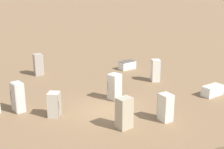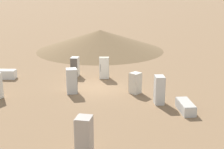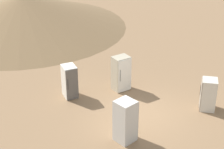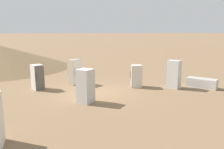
# 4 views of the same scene
# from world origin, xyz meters

# --- Properties ---
(ground_plane) EXTENTS (1000.00, 1000.00, 0.00)m
(ground_plane) POSITION_xyz_m (0.00, 0.00, 0.00)
(ground_plane) COLOR #846647
(dirt_mound) EXTENTS (14.79, 14.79, 2.38)m
(dirt_mound) POSITION_xyz_m (-5.63, 12.90, 1.19)
(dirt_mound) COLOR brown
(dirt_mound) RESTS_ON ground_plane
(discarded_fridge_0) EXTENTS (0.87, 0.87, 1.49)m
(discarded_fridge_0) POSITION_xyz_m (3.08, 0.03, 0.74)
(discarded_fridge_0) COLOR beige
(discarded_fridge_0) RESTS_ON ground_plane
(discarded_fridge_1) EXTENTS (0.97, 0.91, 1.76)m
(discarded_fridge_1) POSITION_xyz_m (-0.43, 2.50, 0.88)
(discarded_fridge_1) COLOR #B2A88E
(discarded_fridge_1) RESTS_ON ground_plane
(discarded_fridge_2) EXTENTS (0.78, 0.91, 1.60)m
(discarded_fridge_2) POSITION_xyz_m (-2.97, 2.20, 0.80)
(discarded_fridge_2) COLOR silver
(discarded_fridge_2) RESTS_ON ground_plane
(discarded_fridge_3) EXTENTS (1.55, 2.04, 0.61)m
(discarded_fridge_3) POSITION_xyz_m (6.95, -1.95, 0.31)
(discarded_fridge_3) COLOR silver
(discarded_fridge_3) RESTS_ON ground_plane
(discarded_fridge_6) EXTENTS (0.88, 0.95, 1.84)m
(discarded_fridge_6) POSITION_xyz_m (5.14, -1.29, 0.92)
(discarded_fridge_6) COLOR silver
(discarded_fridge_6) RESTS_ON ground_plane
(discarded_fridge_7) EXTENTS (1.73, 1.25, 0.72)m
(discarded_fridge_7) POSITION_xyz_m (-7.80, -0.64, 0.36)
(discarded_fridge_7) COLOR white
(discarded_fridge_7) RESTS_ON ground_plane
(discarded_fridge_8) EXTENTS (0.83, 0.85, 1.79)m
(discarded_fridge_8) POSITION_xyz_m (3.64, -8.70, 0.89)
(discarded_fridge_8) COLOR #A89E93
(discarded_fridge_8) RESTS_ON ground_plane
(discarded_fridge_9) EXTENTS (1.01, 0.99, 1.78)m
(discarded_fridge_9) POSITION_xyz_m (-1.04, -1.68, 0.89)
(discarded_fridge_9) COLOR silver
(discarded_fridge_9) RESTS_ON ground_plane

